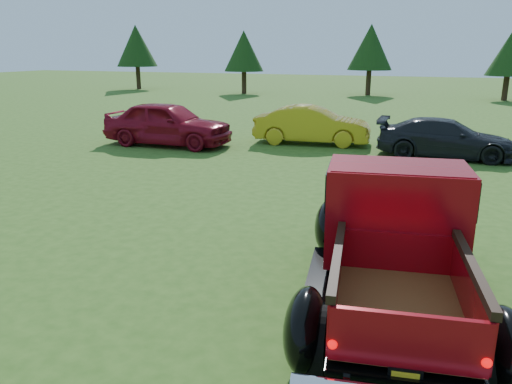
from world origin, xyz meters
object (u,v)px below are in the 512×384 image
Objects in this scene: tree_mid_right at (510,54)px; show_car_yellow at (312,125)px; tree_far_west at (136,46)px; tree_west at (244,51)px; pickup_truck at (394,235)px; show_car_grey at (446,138)px; show_car_red at (168,123)px; tree_mid_left at (370,47)px.

tree_mid_right reaches higher than show_car_yellow.
tree_far_west is 10.06m from tree_west.
pickup_truck is 9.87m from show_car_grey.
pickup_truck reaches higher than show_car_grey.
show_car_grey is at bearing -82.92° from show_car_red.
show_car_red is at bearing -119.90° from tree_mid_right.
show_car_yellow is (20.10, -19.72, -2.86)m from tree_far_west.
tree_west is at bearing -5.71° from tree_far_west.
show_car_red reaches higher than show_car_grey.
show_car_yellow is (1.10, -20.72, -2.72)m from tree_mid_left.
show_car_grey is (-3.49, -20.54, -2.38)m from tree_mid_right.
tree_mid_left reaches higher than show_car_yellow.
tree_mid_left is 0.98× the size of pickup_truck.
tree_mid_left reaches higher than show_car_red.
show_car_red is (-3.50, -22.74, -2.62)m from tree_mid_left.
tree_far_west reaches higher than tree_mid_left.
tree_mid_left reaches higher than tree_west.
tree_mid_right is at bearing -9.58° from show_car_grey.
tree_mid_left is at bearing 90.58° from pickup_truck.
show_car_grey is (4.41, -0.82, -0.07)m from show_car_yellow.
pickup_truck is 12.07m from show_car_red.
pickup_truck is (-4.07, -30.38, -2.12)m from tree_mid_right.
tree_west reaches higher than show_car_yellow.
pickup_truck is at bearing -136.24° from show_car_red.
tree_mid_right is at bearing -30.42° from show_car_red.
tree_mid_left reaches higher than tree_mid_right.
tree_mid_right is 25.18m from show_car_red.
tree_mid_right is 30.73m from pickup_truck.
tree_far_west is 1.13× the size of tree_west.
tree_west reaches higher than show_car_grey.
tree_far_west reaches higher than show_car_grey.
show_car_red is at bearing 97.65° from show_car_grey.
tree_mid_left is 31.87m from pickup_truck.
pickup_truck is at bearing 176.64° from show_car_grey.
tree_far_west is at bearing 50.09° from show_car_grey.
tree_mid_left is 23.16m from show_car_red.
pickup_truck is 1.27× the size of show_car_yellow.
show_car_red reaches higher than show_car_yellow.
tree_mid_left is 1.14× the size of tree_mid_right.
tree_mid_right is (28.00, -0.00, -0.55)m from tree_far_west.
show_car_grey is at bearing -106.88° from show_car_yellow.
pickup_truck is (4.93, -31.38, -2.53)m from tree_mid_left.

